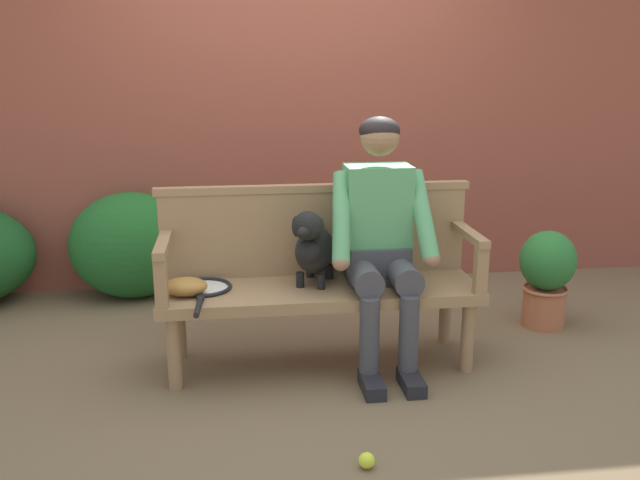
{
  "coord_description": "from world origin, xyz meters",
  "views": [
    {
      "loc": [
        -0.44,
        -3.36,
        1.6
      ],
      "look_at": [
        0.0,
        0.0,
        0.69
      ],
      "focal_mm": 38.41,
      "sensor_mm": 36.0,
      "label": 1
    }
  ],
  "objects_px": {
    "person_seated": "(380,234)",
    "baseball_glove": "(185,287)",
    "tennis_racket": "(203,289)",
    "dog_on_bench": "(313,247)",
    "potted_plant": "(547,274)",
    "tennis_ball": "(367,460)",
    "garden_bench": "(320,297)"
  },
  "relations": [
    {
      "from": "person_seated",
      "to": "baseball_glove",
      "type": "bearing_deg",
      "value": -177.77
    },
    {
      "from": "person_seated",
      "to": "tennis_racket",
      "type": "height_order",
      "value": "person_seated"
    },
    {
      "from": "dog_on_bench",
      "to": "baseball_glove",
      "type": "distance_m",
      "value": 0.68
    },
    {
      "from": "potted_plant",
      "to": "tennis_ball",
      "type": "bearing_deg",
      "value": -135.45
    },
    {
      "from": "dog_on_bench",
      "to": "potted_plant",
      "type": "bearing_deg",
      "value": 12.96
    },
    {
      "from": "garden_bench",
      "to": "baseball_glove",
      "type": "height_order",
      "value": "baseball_glove"
    },
    {
      "from": "person_seated",
      "to": "baseball_glove",
      "type": "height_order",
      "value": "person_seated"
    },
    {
      "from": "dog_on_bench",
      "to": "potted_plant",
      "type": "relative_size",
      "value": 0.7
    },
    {
      "from": "garden_bench",
      "to": "tennis_ball",
      "type": "relative_size",
      "value": 25.17
    },
    {
      "from": "tennis_racket",
      "to": "tennis_ball",
      "type": "relative_size",
      "value": 8.59
    },
    {
      "from": "garden_bench",
      "to": "tennis_racket",
      "type": "height_order",
      "value": "tennis_racket"
    },
    {
      "from": "person_seated",
      "to": "tennis_racket",
      "type": "distance_m",
      "value": 0.95
    },
    {
      "from": "dog_on_bench",
      "to": "tennis_ball",
      "type": "distance_m",
      "value": 1.19
    },
    {
      "from": "tennis_racket",
      "to": "baseball_glove",
      "type": "height_order",
      "value": "baseball_glove"
    },
    {
      "from": "tennis_racket",
      "to": "garden_bench",
      "type": "bearing_deg",
      "value": -0.54
    },
    {
      "from": "garden_bench",
      "to": "potted_plant",
      "type": "xyz_separation_m",
      "value": [
        1.43,
        0.36,
        -0.05
      ]
    },
    {
      "from": "potted_plant",
      "to": "person_seated",
      "type": "bearing_deg",
      "value": -161.51
    },
    {
      "from": "person_seated",
      "to": "tennis_racket",
      "type": "bearing_deg",
      "value": 178.9
    },
    {
      "from": "tennis_racket",
      "to": "potted_plant",
      "type": "height_order",
      "value": "potted_plant"
    },
    {
      "from": "tennis_ball",
      "to": "potted_plant",
      "type": "relative_size",
      "value": 0.11
    },
    {
      "from": "dog_on_bench",
      "to": "tennis_racket",
      "type": "xyz_separation_m",
      "value": [
        -0.57,
        -0.02,
        -0.2
      ]
    },
    {
      "from": "baseball_glove",
      "to": "tennis_racket",
      "type": "bearing_deg",
      "value": 38.35
    },
    {
      "from": "garden_bench",
      "to": "tennis_ball",
      "type": "height_order",
      "value": "garden_bench"
    },
    {
      "from": "dog_on_bench",
      "to": "tennis_racket",
      "type": "relative_size",
      "value": 0.74
    },
    {
      "from": "baseball_glove",
      "to": "potted_plant",
      "type": "height_order",
      "value": "potted_plant"
    },
    {
      "from": "baseball_glove",
      "to": "tennis_ball",
      "type": "relative_size",
      "value": 3.33
    },
    {
      "from": "tennis_ball",
      "to": "dog_on_bench",
      "type": "bearing_deg",
      "value": 95.23
    },
    {
      "from": "baseball_glove",
      "to": "person_seated",
      "type": "bearing_deg",
      "value": 7.23
    },
    {
      "from": "baseball_glove",
      "to": "tennis_ball",
      "type": "height_order",
      "value": "baseball_glove"
    },
    {
      "from": "dog_on_bench",
      "to": "baseball_glove",
      "type": "bearing_deg",
      "value": -173.39
    },
    {
      "from": "dog_on_bench",
      "to": "baseball_glove",
      "type": "xyz_separation_m",
      "value": [
        -0.66,
        -0.08,
        -0.16
      ]
    },
    {
      "from": "dog_on_bench",
      "to": "tennis_racket",
      "type": "bearing_deg",
      "value": -178.05
    }
  ]
}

